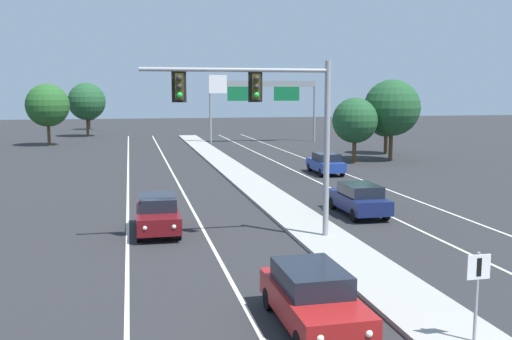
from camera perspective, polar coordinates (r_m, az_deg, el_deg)
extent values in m
cube|color=#9E9B93|center=(27.05, 4.68, -5.17)|extent=(2.40, 110.00, 0.15)
cube|color=silver|center=(32.91, -6.80, -3.00)|extent=(0.14, 100.00, 0.01)
cube|color=silver|center=(35.06, 8.69, -2.38)|extent=(0.14, 100.00, 0.01)
cube|color=silver|center=(32.77, -12.56, -3.18)|extent=(0.14, 100.00, 0.01)
cube|color=silver|center=(36.37, 13.55, -2.14)|extent=(0.14, 100.00, 0.01)
cylinder|color=gray|center=(23.84, 7.01, 2.02)|extent=(0.24, 0.24, 7.20)
cylinder|color=gray|center=(22.78, -1.92, 9.87)|extent=(7.50, 0.16, 0.16)
cube|color=black|center=(22.95, -0.07, 8.23)|extent=(0.56, 0.06, 1.20)
cube|color=#38330F|center=(22.91, -0.05, 8.23)|extent=(0.32, 0.32, 1.00)
sphere|color=#282828|center=(22.75, 0.04, 9.04)|extent=(0.22, 0.22, 0.22)
sphere|color=#282828|center=(22.74, 0.04, 8.24)|extent=(0.22, 0.22, 0.22)
sphere|color=green|center=(22.74, 0.04, 7.43)|extent=(0.22, 0.22, 0.22)
cube|color=black|center=(22.50, -7.63, 8.17)|extent=(0.56, 0.06, 1.20)
cube|color=#38330F|center=(22.46, -7.62, 8.17)|extent=(0.32, 0.32, 1.00)
sphere|color=#282828|center=(22.30, -7.60, 9.00)|extent=(0.22, 0.22, 0.22)
sphere|color=#282828|center=(22.29, -7.58, 8.18)|extent=(0.22, 0.22, 0.22)
sphere|color=green|center=(22.29, -7.57, 7.36)|extent=(0.22, 0.22, 0.22)
cube|color=white|center=(22.62, -3.79, 8.47)|extent=(0.70, 0.04, 0.70)
cylinder|color=gray|center=(14.99, 20.96, -11.66)|extent=(0.08, 0.08, 2.20)
cube|color=white|center=(14.74, 21.17, -8.94)|extent=(0.60, 0.03, 0.60)
cube|color=black|center=(14.73, 21.21, -8.96)|extent=(0.12, 0.01, 0.44)
cube|color=maroon|center=(15.37, 5.68, -12.99)|extent=(1.84, 4.42, 0.70)
cube|color=black|center=(15.35, 5.45, -10.51)|extent=(1.61, 2.39, 0.56)
sphere|color=#EAE5C6|center=(13.66, 11.09, -15.59)|extent=(0.18, 0.18, 0.18)
sphere|color=#EAE5C6|center=(13.26, 6.35, -16.22)|extent=(0.18, 0.18, 0.18)
cylinder|color=black|center=(14.47, 10.76, -15.93)|extent=(0.23, 0.64, 0.64)
cylinder|color=black|center=(17.06, 6.63, -12.11)|extent=(0.23, 0.64, 0.64)
cylinder|color=black|center=(16.62, 1.30, -12.61)|extent=(0.23, 0.64, 0.64)
cube|color=#5B0F14|center=(25.63, -9.70, -4.62)|extent=(1.86, 4.43, 0.70)
cube|color=black|center=(25.72, -9.75, -3.14)|extent=(1.62, 2.40, 0.56)
sphere|color=#EAE5C6|center=(23.52, -8.12, -5.57)|extent=(0.18, 0.18, 0.18)
sphere|color=#EAE5C6|center=(23.48, -10.94, -5.66)|extent=(0.18, 0.18, 0.18)
cylinder|color=black|center=(24.28, -7.67, -6.11)|extent=(0.23, 0.64, 0.64)
cylinder|color=black|center=(24.24, -11.47, -6.22)|extent=(0.23, 0.64, 0.64)
cylinder|color=black|center=(27.20, -8.10, -4.62)|extent=(0.23, 0.64, 0.64)
cylinder|color=black|center=(27.16, -11.48, -4.72)|extent=(0.23, 0.64, 0.64)
cube|color=#141E4C|center=(29.28, 10.08, -3.08)|extent=(1.82, 4.41, 0.70)
cube|color=black|center=(28.97, 10.27, -1.93)|extent=(1.60, 2.38, 0.56)
sphere|color=#EAE5C6|center=(31.08, 7.59, -2.31)|extent=(0.18, 0.18, 0.18)
sphere|color=#EAE5C6|center=(31.48, 9.56, -2.22)|extent=(0.18, 0.18, 0.18)
cylinder|color=black|center=(30.44, 7.60, -3.29)|extent=(0.22, 0.64, 0.64)
cylinder|color=black|center=(31.01, 10.39, -3.14)|extent=(0.22, 0.64, 0.64)
cylinder|color=black|center=(27.70, 9.69, -4.43)|extent=(0.22, 0.64, 0.64)
cylinder|color=black|center=(28.32, 12.71, -4.24)|extent=(0.22, 0.64, 0.64)
cube|color=navy|center=(43.54, 6.89, 0.50)|extent=(1.92, 4.45, 0.70)
cube|color=black|center=(43.26, 6.99, 1.29)|extent=(1.65, 2.42, 0.56)
sphere|color=#EAE5C6|center=(45.44, 5.37, 0.89)|extent=(0.18, 0.18, 0.18)
sphere|color=#EAE5C6|center=(45.77, 6.75, 0.92)|extent=(0.18, 0.18, 0.18)
cylinder|color=black|center=(44.78, 5.33, 0.27)|extent=(0.24, 0.65, 0.64)
cylinder|color=black|center=(45.25, 7.27, 0.32)|extent=(0.24, 0.65, 0.64)
cylinder|color=black|center=(41.93, 6.46, -0.25)|extent=(0.24, 0.65, 0.64)
cylinder|color=black|center=(42.43, 8.53, -0.19)|extent=(0.24, 0.65, 0.64)
cylinder|color=gray|center=(69.33, -4.52, 5.75)|extent=(0.28, 0.28, 7.50)
cylinder|color=gray|center=(72.26, 5.79, 5.81)|extent=(0.28, 0.28, 7.50)
cube|color=gray|center=(70.48, 0.75, 8.53)|extent=(13.00, 0.36, 0.70)
cube|color=#0F6033|center=(69.68, -1.53, 7.55)|extent=(3.20, 0.08, 1.70)
cube|color=#0F6033|center=(70.98, 3.05, 7.54)|extent=(3.20, 0.08, 1.70)
cylinder|color=#4C3823|center=(58.57, 12.70, 2.58)|extent=(0.36, 0.36, 2.10)
sphere|color=#235623|center=(58.40, 12.78, 5.11)|extent=(3.84, 3.84, 3.84)
cylinder|color=#4C3823|center=(98.61, -16.16, 4.38)|extent=(0.36, 0.36, 1.79)
sphere|color=#1E4C28|center=(98.52, -16.21, 5.66)|extent=(3.26, 3.26, 3.26)
cylinder|color=#4C3823|center=(52.74, 13.17, 2.36)|extent=(0.36, 0.36, 2.73)
sphere|color=#1E4C28|center=(52.54, 13.29, 6.01)|extent=(4.98, 4.98, 4.98)
cylinder|color=#4C3823|center=(70.11, -19.80, 3.36)|extent=(0.36, 0.36, 2.67)
sphere|color=#235623|center=(69.96, -19.93, 6.04)|extent=(4.88, 4.88, 4.88)
cylinder|color=#4C3823|center=(82.98, -16.32, 4.15)|extent=(0.36, 0.36, 2.78)
sphere|color=#1E4C28|center=(82.86, -16.41, 6.52)|extent=(5.09, 5.09, 5.09)
cylinder|color=#4C3823|center=(50.44, 9.69, 1.88)|extent=(0.36, 0.36, 2.13)
sphere|color=#1E4C28|center=(50.25, 9.76, 4.86)|extent=(3.90, 3.90, 3.90)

